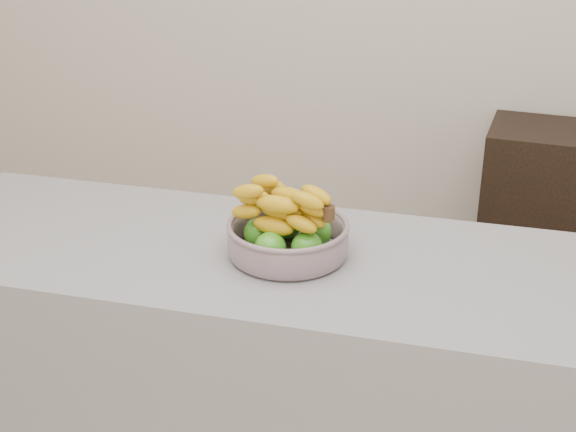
% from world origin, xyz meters
% --- Properties ---
extents(counter, '(2.00, 0.60, 0.90)m').
position_xyz_m(counter, '(0.00, 0.41, 0.45)').
color(counter, gray).
rests_on(counter, ground).
extents(cabinet, '(0.49, 0.40, 0.83)m').
position_xyz_m(cabinet, '(0.60, 1.78, 0.41)').
color(cabinet, black).
rests_on(cabinet, ground).
extents(fruit_bowl, '(0.28, 0.28, 0.17)m').
position_xyz_m(fruit_bowl, '(-0.06, 0.40, 0.96)').
color(fruit_bowl, '#94A4B1').
rests_on(fruit_bowl, counter).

